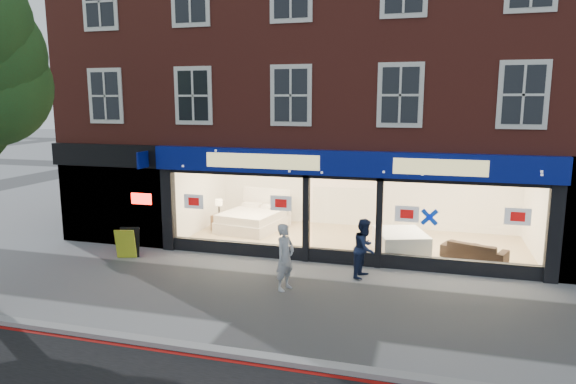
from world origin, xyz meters
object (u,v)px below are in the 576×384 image
at_px(display_bed, 253,219).
at_px(pedestrian_blue, 365,248).
at_px(a_board, 128,243).
at_px(mattress_stack, 401,243).
at_px(sofa, 474,251).
at_px(pedestrian_grey, 285,257).

relative_size(display_bed, pedestrian_blue, 1.65).
bearing_deg(a_board, pedestrian_blue, -13.75).
bearing_deg(mattress_stack, display_bed, 162.81).
bearing_deg(a_board, sofa, -2.52).
distance_m(display_bed, pedestrian_grey, 5.86).
height_order(display_bed, sofa, display_bed).
distance_m(a_board, pedestrian_grey, 5.42).
bearing_deg(pedestrian_blue, display_bed, 62.94).
bearing_deg(display_bed, pedestrian_grey, -52.59).
relative_size(sofa, pedestrian_grey, 1.07).
height_order(pedestrian_grey, pedestrian_blue, pedestrian_grey).
xyz_separation_m(sofa, pedestrian_blue, (-2.92, -2.10, 0.43)).
xyz_separation_m(display_bed, a_board, (-2.57, -3.97, -0.01)).
relative_size(mattress_stack, sofa, 1.15).
height_order(display_bed, pedestrian_grey, pedestrian_grey).
height_order(mattress_stack, pedestrian_grey, pedestrian_grey).
distance_m(mattress_stack, a_board, 8.20).
bearing_deg(pedestrian_grey, sofa, -33.34).
bearing_deg(sofa, mattress_stack, 22.01).
relative_size(display_bed, sofa, 1.46).
relative_size(a_board, pedestrian_blue, 0.58).
bearing_deg(pedestrian_grey, display_bed, 46.89).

